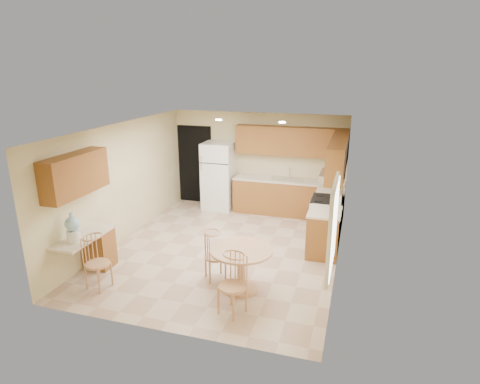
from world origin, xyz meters
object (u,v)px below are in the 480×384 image
(dining_table, at_px, (241,264))
(chair_desk, at_px, (93,260))
(refrigerator, at_px, (219,176))
(chair_table_a, at_px, (213,253))
(chair_table_b, at_px, (230,282))
(stove, at_px, (326,218))
(water_crock, at_px, (73,229))

(dining_table, distance_m, chair_desk, 2.44)
(refrigerator, relative_size, dining_table, 1.70)
(chair_table_a, height_order, chair_table_b, chair_table_b)
(stove, bearing_deg, chair_table_a, -125.07)
(stove, relative_size, water_crock, 2.12)
(chair_table_b, xyz_separation_m, chair_desk, (-2.39, 0.06, -0.02))
(refrigerator, bearing_deg, dining_table, -65.38)
(refrigerator, xyz_separation_m, chair_desk, (-0.60, -4.47, -0.31))
(stove, xyz_separation_m, chair_table_a, (-1.69, -2.41, 0.07))
(chair_desk, distance_m, water_crock, 0.64)
(dining_table, height_order, chair_table_b, chair_table_b)
(chair_table_b, xyz_separation_m, water_crock, (-2.84, 0.20, 0.42))
(stove, relative_size, dining_table, 1.06)
(chair_desk, bearing_deg, stove, 142.87)
(chair_table_b, height_order, chair_desk, chair_table_b)
(stove, xyz_separation_m, dining_table, (-1.14, -2.57, 0.03))
(stove, height_order, chair_table_a, stove)
(dining_table, xyz_separation_m, chair_table_b, (0.05, -0.74, 0.08))
(refrigerator, relative_size, chair_table_a, 1.96)
(stove, relative_size, chair_desk, 1.18)
(dining_table, distance_m, chair_table_a, 0.58)
(stove, distance_m, chair_table_b, 3.49)
(chair_table_b, bearing_deg, water_crock, 18.79)
(refrigerator, distance_m, chair_desk, 4.52)
(dining_table, relative_size, chair_table_a, 1.16)
(chair_table_a, height_order, chair_desk, chair_desk)
(stove, relative_size, chair_table_b, 1.14)
(chair_table_a, bearing_deg, chair_table_b, -2.68)
(refrigerator, relative_size, chair_table_b, 1.84)
(refrigerator, distance_m, chair_table_b, 4.88)
(water_crock, bearing_deg, chair_table_a, 17.48)
(chair_table_a, bearing_deg, refrigerator, 161.93)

